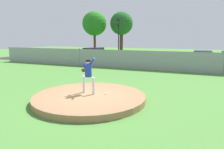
% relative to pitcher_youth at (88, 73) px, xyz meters
% --- Properties ---
extents(ground_plane, '(80.00, 80.00, 0.00)m').
position_rel_pitcher_youth_xyz_m(ground_plane, '(0.17, 5.80, -1.27)').
color(ground_plane, '#4C8438').
extents(asphalt_strip, '(44.00, 7.00, 0.01)m').
position_rel_pitcher_youth_xyz_m(asphalt_strip, '(0.17, 14.30, -1.27)').
color(asphalt_strip, '#2B2B2D').
rests_on(asphalt_strip, ground_plane).
extents(pitchers_mound, '(5.21, 5.21, 0.27)m').
position_rel_pitcher_youth_xyz_m(pitchers_mound, '(0.17, -0.20, -1.14)').
color(pitchers_mound, '#99704C').
rests_on(pitchers_mound, ground_plane).
extents(pitcher_youth, '(0.78, 0.32, 1.73)m').
position_rel_pitcher_youth_xyz_m(pitcher_youth, '(0.00, 0.00, 0.00)').
color(pitcher_youth, silver).
rests_on(pitcher_youth, pitchers_mound).
extents(baseball, '(0.07, 0.07, 0.07)m').
position_rel_pitcher_youth_xyz_m(baseball, '(0.85, 0.13, -0.96)').
color(baseball, white).
rests_on(baseball, pitchers_mound).
extents(chainlink_fence, '(33.20, 0.07, 1.84)m').
position_rel_pitcher_youth_xyz_m(chainlink_fence, '(0.17, 9.80, -0.40)').
color(chainlink_fence, gray).
rests_on(chainlink_fence, ground_plane).
extents(parked_car_slate, '(2.13, 4.51, 1.67)m').
position_rel_pitcher_youth_xyz_m(parked_car_slate, '(-7.04, 14.06, -0.48)').
color(parked_car_slate, slate).
rests_on(parked_car_slate, ground_plane).
extents(parked_car_charcoal, '(1.99, 4.52, 1.57)m').
position_rel_pitcher_youth_xyz_m(parked_car_charcoal, '(5.34, 14.62, -0.51)').
color(parked_car_charcoal, '#232328').
rests_on(parked_car_charcoal, ground_plane).
extents(traffic_cone_orange, '(0.40, 0.40, 0.55)m').
position_rel_pitcher_youth_xyz_m(traffic_cone_orange, '(1.58, 15.70, -1.01)').
color(traffic_cone_orange, orange).
rests_on(traffic_cone_orange, asphalt_strip).
extents(traffic_light_near, '(0.28, 0.46, 5.36)m').
position_rel_pitcher_youth_xyz_m(traffic_light_near, '(-5.31, 18.14, 2.36)').
color(traffic_light_near, black).
rests_on(traffic_light_near, ground_plane).
extents(tree_broad_right, '(4.14, 4.14, 7.32)m').
position_rel_pitcher_youth_xyz_m(tree_broad_right, '(-11.69, 23.41, 3.95)').
color(tree_broad_right, '#4C331E').
rests_on(tree_broad_right, ground_plane).
extents(tree_bushy_near, '(3.82, 3.82, 7.12)m').
position_rel_pitcher_youth_xyz_m(tree_bushy_near, '(-7.13, 24.38, 3.87)').
color(tree_bushy_near, '#4C331E').
rests_on(tree_bushy_near, ground_plane).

